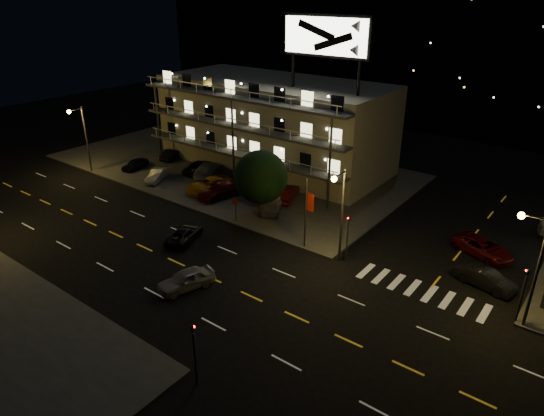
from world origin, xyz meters
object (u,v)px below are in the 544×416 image
Objects in this scene: side_car_0 at (485,278)px; road_car_east at (186,279)px; tree at (260,178)px; road_car_west at (184,234)px; lot_car_4 at (273,204)px; lot_car_7 at (208,169)px; lot_car_2 at (210,185)px.

road_car_east reaches higher than side_car_0.
road_car_west is at bearing -107.77° from tree.
road_car_east is at bearing 118.18° from road_car_west.
tree is at bearing -127.35° from road_car_west.
tree is at bearing 121.53° from road_car_east.
tree reaches higher than road_car_east.
road_car_west is (-2.48, -7.74, -3.49)m from tree.
road_car_east reaches higher than road_car_west.
lot_car_4 is 0.79× the size of lot_car_7.
tree is 1.60× the size of lot_car_4.
lot_car_4 is at bearing -125.43° from road_car_west.
lot_car_4 is 0.94× the size of road_car_west.
side_car_0 is 22.33m from road_car_east.
side_car_0 is at bearing 151.58° from lot_car_7.
lot_car_7 is at bearing 149.40° from lot_car_2.
tree reaches higher than lot_car_2.
side_car_0 is at bearing -179.32° from road_car_west.
lot_car_2 reaches higher than road_car_west.
road_car_east is (-17.67, -13.67, 0.01)m from side_car_0.
lot_car_2 is 8.57m from lot_car_4.
road_car_east is 7.56m from road_car_west.
road_car_west is at bearing 122.04° from side_car_0.
lot_car_4 reaches higher than side_car_0.
side_car_0 is 1.02× the size of road_car_east.
tree is 13.62m from road_car_east.
road_car_east is at bearing 139.51° from side_car_0.
side_car_0 is (20.58, -0.88, -0.13)m from lot_car_4.
side_car_0 is at bearing 55.60° from road_car_east.
lot_car_2 is 29.15m from side_car_0.
lot_car_7 is 1.21× the size of road_car_east.
road_car_east is (3.11, -12.82, -3.36)m from tree.
side_car_0 is at bearing 11.78° from lot_car_2.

